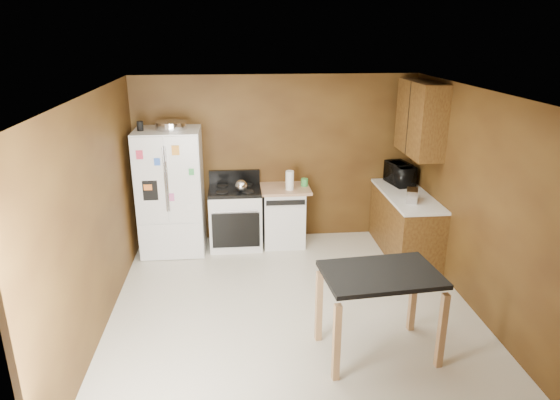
{
  "coord_description": "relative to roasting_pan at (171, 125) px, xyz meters",
  "views": [
    {
      "loc": [
        -0.62,
        -5.05,
        3.13
      ],
      "look_at": [
        -0.07,
        0.85,
        1.08
      ],
      "focal_mm": 32.0,
      "sensor_mm": 36.0,
      "label": 1
    }
  ],
  "objects": [
    {
      "name": "pen_cup",
      "position": [
        -0.4,
        -0.08,
        0.01
      ],
      "size": [
        0.09,
        0.09,
        0.13
      ],
      "primitive_type": "cylinder",
      "color": "black",
      "rests_on": "refrigerator"
    },
    {
      "name": "floor",
      "position": [
        1.49,
        -1.9,
        -1.85
      ],
      "size": [
        4.5,
        4.5,
        0.0
      ],
      "primitive_type": "plane",
      "color": "beige",
      "rests_on": "ground"
    },
    {
      "name": "green_canister",
      "position": [
        1.89,
        0.1,
        -0.91
      ],
      "size": [
        0.13,
        0.13,
        0.11
      ],
      "primitive_type": "cylinder",
      "rotation": [
        0.0,
        0.0,
        -0.38
      ],
      "color": "green",
      "rests_on": "dishwasher"
    },
    {
      "name": "dishwasher",
      "position": [
        1.57,
        0.05,
        -1.4
      ],
      "size": [
        0.78,
        0.63,
        0.89
      ],
      "color": "white",
      "rests_on": "ground"
    },
    {
      "name": "right_cabinets",
      "position": [
        3.33,
        -0.42,
        -0.95
      ],
      "size": [
        0.63,
        1.58,
        2.45
      ],
      "color": "brown",
      "rests_on": "ground"
    },
    {
      "name": "roasting_pan",
      "position": [
        0.0,
        0.0,
        0.0
      ],
      "size": [
        0.43,
        0.43,
        0.11
      ],
      "primitive_type": "cylinder",
      "color": "silver",
      "rests_on": "refrigerator"
    },
    {
      "name": "microwave",
      "position": [
        3.33,
        0.05,
        -0.81
      ],
      "size": [
        0.44,
        0.57,
        0.29
      ],
      "primitive_type": "imported",
      "rotation": [
        0.0,
        0.0,
        1.77
      ],
      "color": "black",
      "rests_on": "right_cabinets"
    },
    {
      "name": "wall_left",
      "position": [
        -0.61,
        -1.9,
        -0.6
      ],
      "size": [
        0.0,
        4.5,
        4.5
      ],
      "primitive_type": "plane",
      "rotation": [
        1.57,
        0.0,
        1.57
      ],
      "color": "brown",
      "rests_on": "ground"
    },
    {
      "name": "refrigerator",
      "position": [
        -0.06,
        -0.03,
        -0.95
      ],
      "size": [
        0.9,
        0.8,
        1.8
      ],
      "color": "white",
      "rests_on": "ground"
    },
    {
      "name": "ceiling",
      "position": [
        1.49,
        -1.9,
        0.65
      ],
      "size": [
        4.5,
        4.5,
        0.0
      ],
      "primitive_type": "plane",
      "rotation": [
        3.14,
        0.0,
        0.0
      ],
      "color": "white",
      "rests_on": "ground"
    },
    {
      "name": "paper_towel",
      "position": [
        1.65,
        -0.06,
        -0.82
      ],
      "size": [
        0.16,
        0.16,
        0.28
      ],
      "primitive_type": "cylinder",
      "rotation": [
        0.0,
        0.0,
        -0.43
      ],
      "color": "white",
      "rests_on": "dishwasher"
    },
    {
      "name": "wall_front",
      "position": [
        1.49,
        -4.15,
        -0.6
      ],
      "size": [
        4.2,
        0.0,
        4.2
      ],
      "primitive_type": "plane",
      "rotation": [
        -1.57,
        0.0,
        0.0
      ],
      "color": "brown",
      "rests_on": "ground"
    },
    {
      "name": "toaster",
      "position": [
        3.23,
        -0.76,
        -0.87
      ],
      "size": [
        0.22,
        0.27,
        0.17
      ],
      "primitive_type": "cube",
      "rotation": [
        0.0,
        0.0,
        -0.36
      ],
      "color": "silver",
      "rests_on": "right_cabinets"
    },
    {
      "name": "kettle",
      "position": [
        0.94,
        -0.13,
        -0.86
      ],
      "size": [
        0.18,
        0.18,
        0.18
      ],
      "primitive_type": "sphere",
      "color": "silver",
      "rests_on": "gas_range"
    },
    {
      "name": "island",
      "position": [
        2.23,
        -2.76,
        -1.1
      ],
      "size": [
        1.17,
        0.83,
        0.91
      ],
      "color": "black",
      "rests_on": "ground"
    },
    {
      "name": "gas_range",
      "position": [
        0.85,
        0.03,
        -1.39
      ],
      "size": [
        0.76,
        0.68,
        1.1
      ],
      "color": "white",
      "rests_on": "ground"
    },
    {
      "name": "wall_right",
      "position": [
        3.59,
        -1.9,
        -0.6
      ],
      "size": [
        0.0,
        4.5,
        4.5
      ],
      "primitive_type": "plane",
      "rotation": [
        1.57,
        0.0,
        -1.57
      ],
      "color": "brown",
      "rests_on": "ground"
    },
    {
      "name": "wall_back",
      "position": [
        1.49,
        0.35,
        -0.6
      ],
      "size": [
        4.2,
        0.0,
        4.2
      ],
      "primitive_type": "plane",
      "rotation": [
        1.57,
        0.0,
        0.0
      ],
      "color": "brown",
      "rests_on": "ground"
    }
  ]
}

